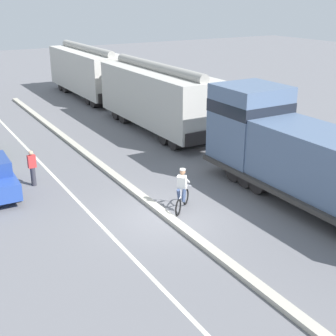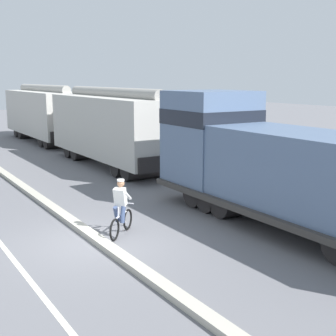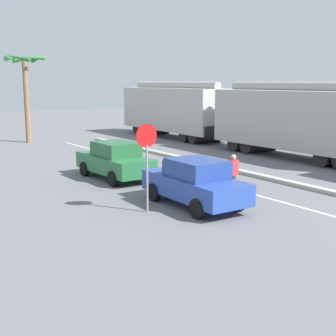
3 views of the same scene
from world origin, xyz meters
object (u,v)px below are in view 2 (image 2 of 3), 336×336
at_px(hopper_car_lead, 112,127).
at_px(cyclist, 121,209).
at_px(locomotive, 279,170).
at_px(hopper_car_middle, 44,114).

distance_m(hopper_car_lead, cyclist, 11.48).
height_order(locomotive, hopper_car_middle, locomotive).
distance_m(locomotive, cyclist, 5.12).
xyz_separation_m(locomotive, cyclist, (-4.70, 1.76, -0.98)).
bearing_deg(hopper_car_lead, hopper_car_middle, 90.00).
bearing_deg(cyclist, locomotive, -20.54).
bearing_deg(hopper_car_lead, locomotive, -90.00).
relative_size(locomotive, cyclist, 6.77).
distance_m(hopper_car_lead, hopper_car_middle, 11.60).
bearing_deg(hopper_car_lead, cyclist, -114.35).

